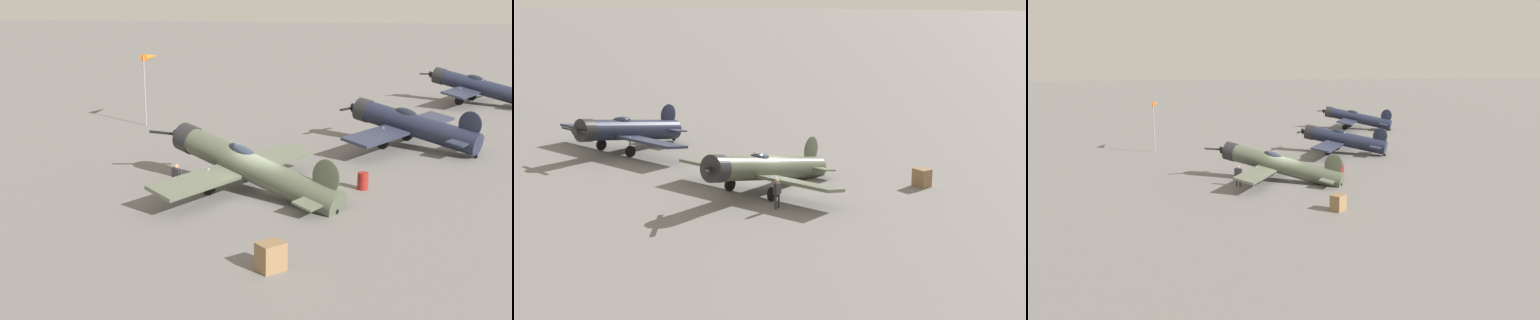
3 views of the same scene
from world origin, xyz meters
The scene contains 8 objects.
ground_plane centered at (0.00, 0.00, 0.00)m, with size 400.00×400.00×0.00m, color slate.
airplane_foreground centered at (0.24, 0.46, 1.38)m, with size 10.74×11.27×3.42m.
airplane_mid_apron centered at (12.08, -7.96, 1.52)m, with size 11.33×9.41×3.02m.
airplane_far_line centered at (30.83, -14.77, 1.59)m, with size 9.89×10.27×3.15m.
ground_crew_mechanic centered at (-1.13, 3.83, 1.02)m, with size 0.40×0.60×1.68m.
equipment_crate centered at (-8.97, -2.36, 0.55)m, with size 1.23×1.23×1.09m.
fuel_drum centered at (1.90, -5.31, 0.45)m, with size 0.60×0.60×0.90m.
windsock_mast centered at (16.52, 11.69, 5.02)m, with size 2.38×0.78×5.47m.
Camera 3 is at (-42.52, 6.17, 10.12)m, focal length 37.45 mm.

